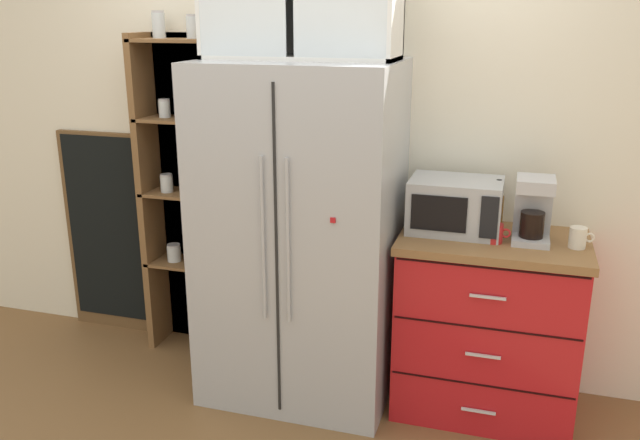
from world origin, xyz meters
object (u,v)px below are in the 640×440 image
Objects in this scene: microwave at (455,205)px; mug_cream at (578,238)px; coffee_maker at (533,209)px; refrigerator at (301,235)px; bottle_amber at (497,209)px; mug_red at (495,233)px; chalkboard_menu at (110,233)px.

microwave is 3.93× the size of mug_cream.
microwave is 0.36m from coffee_maker.
refrigerator is 0.78m from microwave.
bottle_amber reaches higher than mug_cream.
coffee_maker is 1.18× the size of bottle_amber.
mug_red is at bearing 0.35° from refrigerator.
bottle_amber is 2.36m from chalkboard_menu.
microwave is at bearing -165.81° from bottle_amber.
mug_cream is 0.09× the size of chalkboard_menu.
coffee_maker is (1.11, 0.08, 0.21)m from refrigerator.
microwave is 1.68× the size of bottle_amber.
microwave is at bearing 148.74° from mug_red.
mug_red is at bearing -89.39° from bottle_amber.
mug_red is at bearing -31.26° from microwave.
mug_cream is at bearing 1.64° from refrigerator.
bottle_amber is at bearing 90.61° from mug_red.
refrigerator is 1.43m from chalkboard_menu.
mug_red is 2.37m from chalkboard_menu.
refrigerator is at bearing -179.65° from mug_red.
mug_red is 0.18m from bottle_amber.
coffee_maker reaches higher than mug_cream.
refrigerator is 1.32m from mug_cream.
mug_red is (-0.16, -0.08, -0.11)m from coffee_maker.
mug_red is at bearing -8.03° from chalkboard_menu.
microwave is at bearing 171.10° from mug_cream.
mug_red is (-0.37, -0.03, -0.00)m from mug_cream.
mug_cream is at bearing -8.90° from microwave.
mug_cream is (1.32, 0.04, 0.10)m from refrigerator.
mug_cream is 0.40m from bottle_amber.
bottle_amber reaches higher than microwave.
bottle_amber is (-0.37, 0.14, 0.07)m from mug_cream.
refrigerator is 1.13m from coffee_maker.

